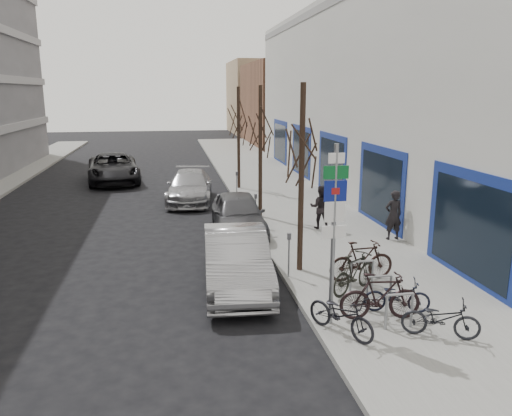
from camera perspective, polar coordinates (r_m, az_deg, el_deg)
name	(u,v)px	position (r m, az deg, el deg)	size (l,w,h in m)	color
ground	(225,338)	(11.30, -3.60, -14.56)	(120.00, 120.00, 0.00)	black
sidewalk_east	(304,216)	(21.34, 5.51, -0.93)	(5.00, 70.00, 0.15)	slate
commercial_building	(494,96)	(31.59, 25.54, 11.47)	(20.00, 32.00, 10.00)	#B7B7B2
brick_building_far	(308,104)	(51.90, 6.02, 11.73)	(12.00, 14.00, 8.00)	brown
tan_building_far	(281,97)	(66.56, 2.89, 12.52)	(13.00, 12.00, 9.00)	#937A5B
highway_sign_pole	(334,225)	(10.88, 8.89, -1.89)	(0.55, 0.10, 4.20)	gray
bike_rack	(379,288)	(12.48, 13.87, -8.84)	(0.66, 2.26, 0.83)	gray
tree_near	(302,134)	(13.98, 5.31, 8.40)	(1.80, 1.80, 5.50)	black
tree_mid	(260,121)	(20.31, 0.50, 9.93)	(1.80, 1.80, 5.50)	black
tree_far	(238,114)	(26.72, -2.03, 10.71)	(1.80, 1.80, 5.50)	black
meter_front	(289,251)	(14.02, 3.78, -4.87)	(0.10, 0.08, 1.27)	gray
meter_mid	(256,207)	(19.22, -0.04, 0.14)	(0.10, 0.08, 1.27)	gray
meter_back	(237,182)	(24.55, -2.21, 3.00)	(0.10, 0.08, 1.27)	gray
bike_near_left	(341,311)	(11.03, 9.71, -11.53)	(0.53, 1.74, 1.06)	black
bike_near_right	(380,296)	(11.85, 14.01, -9.72)	(0.56, 1.89, 1.15)	black
bike_mid_curb	(397,293)	(12.36, 15.83, -9.35)	(0.47, 1.55, 0.95)	black
bike_mid_inner	(354,272)	(13.26, 11.18, -7.22)	(0.53, 1.78, 1.08)	black
bike_far_curb	(441,315)	(11.46, 20.39, -11.43)	(0.49, 1.62, 0.99)	black
bike_far_inner	(361,260)	(14.09, 11.96, -5.87)	(0.57, 1.90, 1.15)	black
parked_car_front	(236,260)	(13.64, -2.29, -5.91)	(1.68, 4.83, 1.59)	gray
parked_car_mid	(238,214)	(18.66, -2.05, -0.70)	(1.85, 4.59, 1.56)	#45454A
parked_car_back	(190,187)	(24.48, -7.55, 2.45)	(2.08, 5.12, 1.48)	gray
lane_car	(113,168)	(30.68, -16.00, 4.41)	(2.81, 6.09, 1.69)	black
pedestrian_near	(393,215)	(18.13, 15.42, -0.78)	(0.64, 0.42, 1.76)	black
pedestrian_far	(321,207)	(19.04, 7.39, 0.13)	(0.62, 0.42, 1.68)	black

